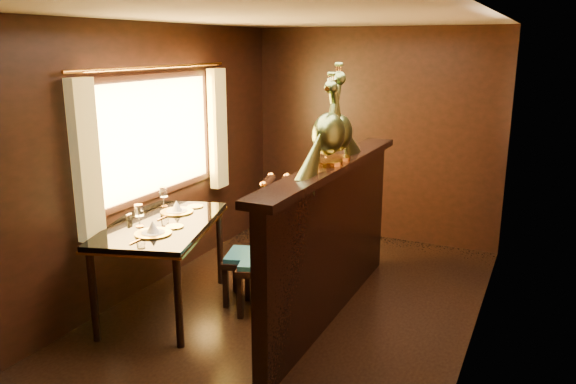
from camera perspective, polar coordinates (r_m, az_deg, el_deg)
name	(u,v)px	position (r m, az deg, el deg)	size (l,w,h in m)	color
ground	(282,321)	(4.92, -0.60, -13.01)	(5.00, 5.00, 0.00)	black
room_shell	(273,137)	(4.47, -1.54, 5.59)	(3.04, 5.04, 2.52)	black
partition	(331,237)	(4.77, 4.43, -4.62)	(0.26, 2.70, 1.36)	black
dining_table	(161,230)	(4.99, -12.78, -3.80)	(1.20, 1.56, 1.01)	black
chair_left	(260,238)	(5.04, -2.85, -4.69)	(0.53, 0.55, 1.19)	black
chair_right	(276,243)	(4.86, -1.21, -5.22)	(0.56, 0.57, 1.22)	black
peacock_left	(329,115)	(4.43, 4.19, 7.79)	(0.25, 0.67, 0.80)	#1B5239
peacock_right	(338,117)	(4.63, 5.15, 7.64)	(0.23, 0.61, 0.73)	#1B5239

